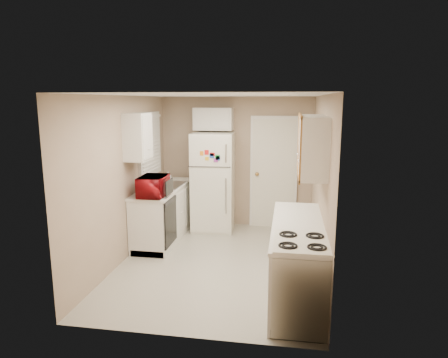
# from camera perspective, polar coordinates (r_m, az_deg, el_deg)

# --- Properties ---
(floor) EXTENTS (3.80, 3.80, 0.00)m
(floor) POSITION_cam_1_polar(r_m,az_deg,el_deg) (5.96, -0.80, -11.85)
(floor) COLOR #BDB8A6
(floor) RESTS_ON ground
(ceiling) EXTENTS (3.80, 3.80, 0.00)m
(ceiling) POSITION_cam_1_polar(r_m,az_deg,el_deg) (5.49, -0.86, 11.90)
(ceiling) COLOR white
(ceiling) RESTS_ON floor
(wall_left) EXTENTS (3.80, 3.80, 0.00)m
(wall_left) POSITION_cam_1_polar(r_m,az_deg,el_deg) (6.00, -14.10, -0.02)
(wall_left) COLOR tan
(wall_left) RESTS_ON floor
(wall_right) EXTENTS (3.80, 3.80, 0.00)m
(wall_right) POSITION_cam_1_polar(r_m,az_deg,el_deg) (5.53, 13.59, -0.93)
(wall_right) COLOR tan
(wall_right) RESTS_ON floor
(wall_back) EXTENTS (2.80, 2.80, 0.00)m
(wall_back) POSITION_cam_1_polar(r_m,az_deg,el_deg) (7.45, 1.75, 2.43)
(wall_back) COLOR tan
(wall_back) RESTS_ON floor
(wall_front) EXTENTS (2.80, 2.80, 0.00)m
(wall_front) POSITION_cam_1_polar(r_m,az_deg,el_deg) (3.80, -5.90, -6.16)
(wall_front) COLOR tan
(wall_front) RESTS_ON floor
(left_counter) EXTENTS (0.60, 1.80, 0.90)m
(left_counter) POSITION_cam_1_polar(r_m,az_deg,el_deg) (6.89, -8.55, -4.80)
(left_counter) COLOR silver
(left_counter) RESTS_ON floor
(dishwasher) EXTENTS (0.03, 0.58, 0.72)m
(dishwasher) POSITION_cam_1_polar(r_m,az_deg,el_deg) (6.25, -7.69, -6.07)
(dishwasher) COLOR black
(dishwasher) RESTS_ON floor
(sink) EXTENTS (0.54, 0.74, 0.16)m
(sink) POSITION_cam_1_polar(r_m,az_deg,el_deg) (6.93, -8.27, -1.20)
(sink) COLOR gray
(sink) RESTS_ON left_counter
(microwave) EXTENTS (0.57, 0.33, 0.37)m
(microwave) POSITION_cam_1_polar(r_m,az_deg,el_deg) (6.13, -10.06, -1.05)
(microwave) COLOR maroon
(microwave) RESTS_ON left_counter
(soap_bottle) EXTENTS (0.09, 0.09, 0.18)m
(soap_bottle) POSITION_cam_1_polar(r_m,az_deg,el_deg) (7.19, -7.98, 0.39)
(soap_bottle) COLOR silver
(soap_bottle) RESTS_ON left_counter
(window_blinds) EXTENTS (0.10, 0.98, 1.08)m
(window_blinds) POSITION_cam_1_polar(r_m,az_deg,el_deg) (6.90, -10.51, 4.90)
(window_blinds) COLOR silver
(window_blinds) RESTS_ON wall_left
(upper_cabinet_left) EXTENTS (0.30, 0.45, 0.70)m
(upper_cabinet_left) POSITION_cam_1_polar(r_m,az_deg,el_deg) (6.07, -12.24, 5.90)
(upper_cabinet_left) COLOR silver
(upper_cabinet_left) RESTS_ON wall_left
(refrigerator) EXTENTS (0.76, 0.74, 1.77)m
(refrigerator) POSITION_cam_1_polar(r_m,az_deg,el_deg) (7.20, -1.54, -0.42)
(refrigerator) COLOR silver
(refrigerator) RESTS_ON floor
(cabinet_over_fridge) EXTENTS (0.70, 0.30, 0.40)m
(cabinet_over_fridge) POSITION_cam_1_polar(r_m,az_deg,el_deg) (7.29, -1.53, 8.56)
(cabinet_over_fridge) COLOR silver
(cabinet_over_fridge) RESTS_ON wall_back
(interior_door) EXTENTS (0.86, 0.06, 2.08)m
(interior_door) POSITION_cam_1_polar(r_m,az_deg,el_deg) (7.38, 7.09, 0.85)
(interior_door) COLOR silver
(interior_door) RESTS_ON floor
(right_counter) EXTENTS (0.60, 2.00, 0.90)m
(right_counter) POSITION_cam_1_polar(r_m,az_deg,el_deg) (4.97, 10.34, -11.24)
(right_counter) COLOR silver
(right_counter) RESTS_ON floor
(stove) EXTENTS (0.58, 0.71, 0.86)m
(stove) POSITION_cam_1_polar(r_m,az_deg,el_deg) (4.39, 10.82, -14.64)
(stove) COLOR silver
(stove) RESTS_ON floor
(upper_cabinet_right) EXTENTS (0.30, 1.20, 0.70)m
(upper_cabinet_right) POSITION_cam_1_polar(r_m,az_deg,el_deg) (4.94, 12.58, 4.74)
(upper_cabinet_right) COLOR silver
(upper_cabinet_right) RESTS_ON wall_right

